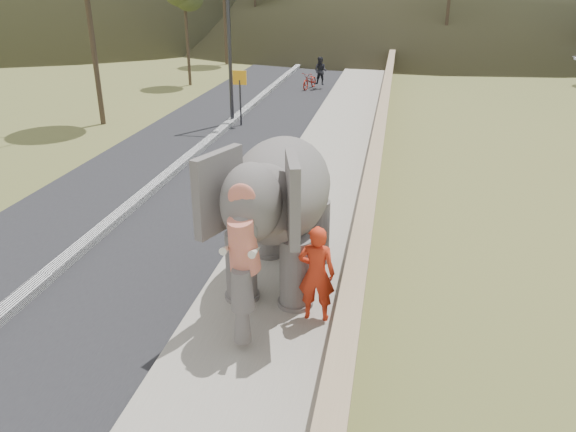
% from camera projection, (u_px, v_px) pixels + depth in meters
% --- Properties ---
extents(ground, '(160.00, 160.00, 0.00)m').
position_uv_depth(ground, '(268.00, 316.00, 10.93)').
color(ground, olive).
rests_on(ground, ground).
extents(road, '(7.00, 120.00, 0.03)m').
position_uv_depth(road, '(196.00, 154.00, 20.82)').
color(road, black).
rests_on(road, ground).
extents(median, '(0.35, 120.00, 0.22)m').
position_uv_depth(median, '(196.00, 152.00, 20.78)').
color(median, black).
rests_on(median, ground).
extents(walkway, '(3.00, 120.00, 0.15)m').
position_uv_depth(walkway, '(330.00, 160.00, 19.93)').
color(walkway, '#9E9687').
rests_on(walkway, ground).
extents(parapet, '(0.30, 120.00, 1.10)m').
position_uv_depth(parapet, '(378.00, 150.00, 19.45)').
color(parapet, tan).
rests_on(parapet, ground).
extents(lamppost, '(1.76, 0.36, 8.00)m').
position_uv_depth(lamppost, '(235.00, 8.00, 23.25)').
color(lamppost, '#2C2B2F').
rests_on(lamppost, ground).
extents(signboard, '(0.60, 0.08, 2.40)m').
position_uv_depth(signboard, '(240.00, 88.00, 24.17)').
color(signboard, '#2D2D33').
rests_on(signboard, ground).
extents(elephant_and_man, '(2.51, 4.50, 3.17)m').
position_uv_depth(elephant_and_man, '(281.00, 210.00, 11.40)').
color(elephant_and_man, slate).
rests_on(elephant_and_man, ground).
extents(motorcyclist, '(1.59, 1.92, 1.84)m').
position_uv_depth(motorcyclist, '(314.00, 77.00, 32.63)').
color(motorcyclist, maroon).
rests_on(motorcyclist, ground).
extents(trees, '(48.87, 43.19, 8.85)m').
position_uv_depth(trees, '(360.00, 16.00, 33.28)').
color(trees, '#473828').
rests_on(trees, ground).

